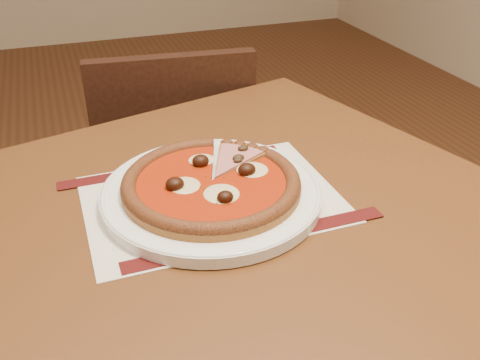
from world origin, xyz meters
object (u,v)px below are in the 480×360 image
(table, at_px, (244,255))
(plate, at_px, (212,194))
(pizza, at_px, (211,183))
(chair_far, at_px, (174,172))

(table, height_order, plate, plate)
(plate, bearing_deg, table, -30.50)
(table, distance_m, pizza, 0.14)
(table, height_order, pizza, pizza)
(table, xyz_separation_m, pizza, (-0.04, 0.03, 0.13))
(table, distance_m, chair_far, 0.63)
(plate, height_order, pizza, pizza)
(chair_far, distance_m, plate, 0.65)
(table, distance_m, plate, 0.12)
(chair_far, relative_size, plate, 2.45)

